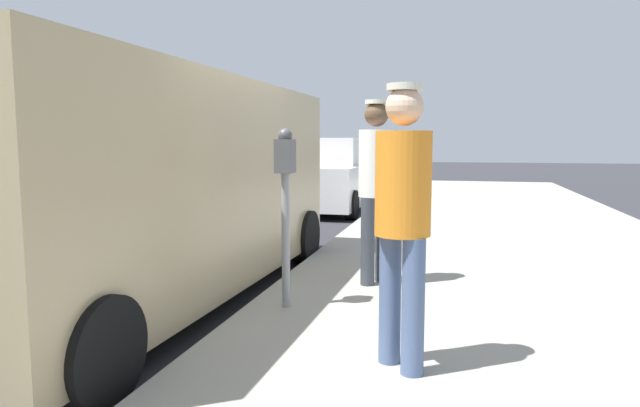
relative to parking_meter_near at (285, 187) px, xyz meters
The scene contains 8 objects.
ground_plane 1.83m from the parking_meter_near, 164.65° to the left, with size 80.00×80.00×0.00m, color #2D2D33.
sidewalk_slab 2.45m from the parking_meter_near, ahead, with size 5.00×32.00×0.15m, color #9E998E.
parking_meter_near is the anchor object (origin of this frame).
parking_meter_far 4.22m from the parking_meter_near, 90.00° to the left, with size 0.14×0.18×1.52m.
pedestrian_in_white 1.16m from the parking_meter_near, 57.61° to the left, with size 0.34×0.34×1.81m.
pedestrian_in_orange 1.52m from the parking_meter_near, 44.48° to the right, with size 0.34×0.34×1.75m.
parked_van 1.54m from the parking_meter_near, 166.16° to the left, with size 2.24×5.25×2.15m.
parked_sedan_ahead 8.22m from the parking_meter_near, 100.60° to the left, with size 1.96×4.41×1.65m.
Camera 1 is at (2.75, -4.77, 1.55)m, focal length 30.93 mm.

